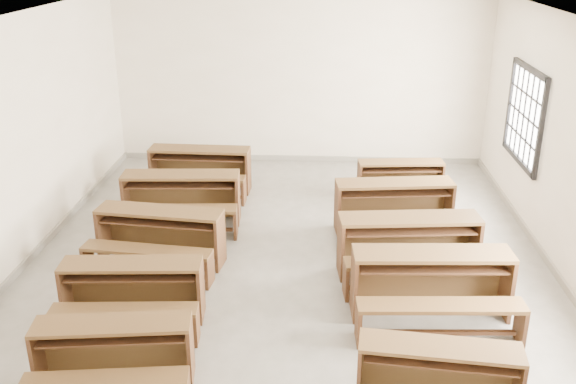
# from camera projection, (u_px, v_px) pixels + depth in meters

# --- Properties ---
(room) EXTENTS (8.50, 8.50, 3.20)m
(room) POSITION_uv_depth(u_px,v_px,m) (295.00, 106.00, 7.90)
(room) COLOR gray
(room) RESTS_ON ground
(desk_set_0) EXTENTS (1.58, 0.95, 0.67)m
(desk_set_0) POSITION_uv_depth(u_px,v_px,m) (113.00, 351.00, 6.13)
(desk_set_0) COLOR brown
(desk_set_0) RESTS_ON ground
(desk_set_1) EXTENTS (1.62, 0.92, 0.71)m
(desk_set_1) POSITION_uv_depth(u_px,v_px,m) (132.00, 288.00, 7.19)
(desk_set_1) COLOR brown
(desk_set_1) RESTS_ON ground
(desk_set_2) EXTENTS (1.77, 1.06, 0.75)m
(desk_set_2) POSITION_uv_depth(u_px,v_px,m) (159.00, 233.00, 8.47)
(desk_set_2) COLOR brown
(desk_set_2) RESTS_ON ground
(desk_set_3) EXTENTS (1.80, 1.01, 0.79)m
(desk_set_3) POSITION_uv_depth(u_px,v_px,m) (181.00, 195.00, 9.67)
(desk_set_3) COLOR brown
(desk_set_3) RESTS_ON ground
(desk_set_4) EXTENTS (1.73, 0.94, 0.77)m
(desk_set_4) POSITION_uv_depth(u_px,v_px,m) (200.00, 167.00, 10.92)
(desk_set_4) COLOR brown
(desk_set_4) RESTS_ON ground
(desk_set_5) EXTENTS (1.54, 0.91, 0.66)m
(desk_set_5) POSITION_uv_depth(u_px,v_px,m) (439.00, 374.00, 5.80)
(desk_set_5) COLOR brown
(desk_set_5) RESTS_ON ground
(desk_set_6) EXTENTS (1.83, 1.02, 0.80)m
(desk_set_6) POSITION_uv_depth(u_px,v_px,m) (432.00, 281.00, 7.23)
(desk_set_6) COLOR brown
(desk_set_6) RESTS_ON ground
(desk_set_7) EXTENTS (1.87, 1.10, 0.80)m
(desk_set_7) POSITION_uv_depth(u_px,v_px,m) (409.00, 243.00, 8.14)
(desk_set_7) COLOR brown
(desk_set_7) RESTS_ON ground
(desk_set_8) EXTENTS (1.80, 1.08, 0.77)m
(desk_set_8) POSITION_uv_depth(u_px,v_px,m) (395.00, 203.00, 9.40)
(desk_set_8) COLOR brown
(desk_set_8) RESTS_ON ground
(desk_set_9) EXTENTS (1.47, 0.85, 0.63)m
(desk_set_9) POSITION_uv_depth(u_px,v_px,m) (401.00, 177.00, 10.67)
(desk_set_9) COLOR brown
(desk_set_9) RESTS_ON ground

